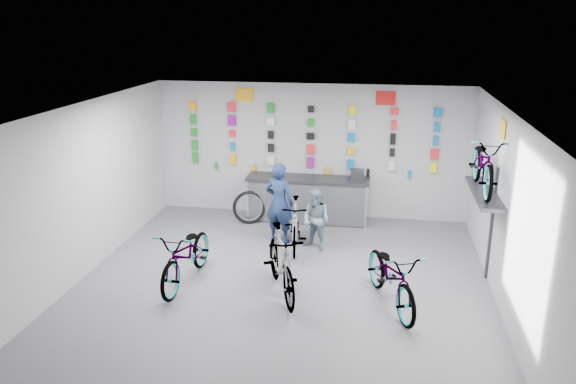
% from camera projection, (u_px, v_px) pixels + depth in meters
% --- Properties ---
extents(floor, '(8.00, 8.00, 0.00)m').
position_uv_depth(floor, '(279.00, 293.00, 9.29)').
color(floor, '#504F54').
rests_on(floor, ground).
extents(ceiling, '(8.00, 8.00, 0.00)m').
position_uv_depth(ceiling, '(278.00, 113.00, 8.39)').
color(ceiling, white).
rests_on(ceiling, wall_back).
extents(wall_back, '(7.00, 0.00, 7.00)m').
position_uv_depth(wall_back, '(311.00, 151.00, 12.60)').
color(wall_back, '#AAAAAD').
rests_on(wall_back, floor).
extents(wall_front, '(7.00, 0.00, 7.00)m').
position_uv_depth(wall_front, '(197.00, 350.00, 5.08)').
color(wall_front, '#AAAAAD').
rests_on(wall_front, floor).
extents(wall_left, '(0.00, 8.00, 8.00)m').
position_uv_depth(wall_left, '(73.00, 197.00, 9.40)').
color(wall_left, '#AAAAAD').
rests_on(wall_left, floor).
extents(wall_right, '(0.00, 8.00, 8.00)m').
position_uv_depth(wall_right, '(511.00, 221.00, 8.28)').
color(wall_right, '#AAAAAD').
rests_on(wall_right, floor).
extents(counter, '(2.70, 0.66, 1.00)m').
position_uv_depth(counter, '(308.00, 200.00, 12.47)').
color(counter, black).
rests_on(counter, floor).
extents(merch_wall, '(5.56, 0.08, 1.56)m').
position_uv_depth(merch_wall, '(310.00, 138.00, 12.45)').
color(merch_wall, '#1B841F').
rests_on(merch_wall, wall_back).
extents(wall_bracket, '(0.39, 1.90, 2.00)m').
position_uv_depth(wall_bracket, '(485.00, 198.00, 9.45)').
color(wall_bracket, '#333338').
rests_on(wall_bracket, wall_right).
extents(sign_left, '(0.42, 0.02, 0.30)m').
position_uv_depth(sign_left, '(244.00, 95.00, 12.46)').
color(sign_left, '#F4AA1D').
rests_on(sign_left, wall_back).
extents(sign_right, '(0.42, 0.02, 0.30)m').
position_uv_depth(sign_right, '(386.00, 98.00, 11.97)').
color(sign_right, red).
rests_on(sign_right, wall_back).
extents(sign_side, '(0.02, 0.40, 0.30)m').
position_uv_depth(sign_side, '(503.00, 129.00, 9.07)').
color(sign_side, '#F4AA1D').
rests_on(sign_side, wall_right).
extents(bike_left, '(0.80, 1.99, 1.02)m').
position_uv_depth(bike_left, '(187.00, 255.00, 9.53)').
color(bike_left, gray).
rests_on(bike_left, floor).
extents(bike_center, '(1.20, 1.94, 1.13)m').
position_uv_depth(bike_center, '(281.00, 262.00, 9.11)').
color(bike_center, gray).
rests_on(bike_center, floor).
extents(bike_right, '(1.31, 2.05, 1.02)m').
position_uv_depth(bike_right, '(392.00, 276.00, 8.77)').
color(bike_right, gray).
rests_on(bike_right, floor).
extents(bike_service, '(0.67, 1.70, 0.99)m').
position_uv_depth(bike_service, '(295.00, 225.00, 10.97)').
color(bike_service, gray).
rests_on(bike_service, floor).
extents(bike_wall, '(0.63, 1.80, 0.95)m').
position_uv_depth(bike_wall, '(484.00, 164.00, 9.29)').
color(bike_wall, gray).
rests_on(bike_wall, wall_bracket).
extents(clerk, '(0.69, 0.54, 1.65)m').
position_uv_depth(clerk, '(279.00, 203.00, 11.20)').
color(clerk, '#17264B').
rests_on(clerk, floor).
extents(customer, '(0.74, 0.69, 1.22)m').
position_uv_depth(customer, '(316.00, 220.00, 10.90)').
color(customer, slate).
rests_on(customer, floor).
extents(spare_wheel, '(0.75, 0.39, 0.74)m').
position_uv_depth(spare_wheel, '(249.00, 207.00, 12.36)').
color(spare_wheel, black).
rests_on(spare_wheel, floor).
extents(register, '(0.28, 0.30, 0.22)m').
position_uv_depth(register, '(357.00, 175.00, 12.12)').
color(register, black).
rests_on(register, counter).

